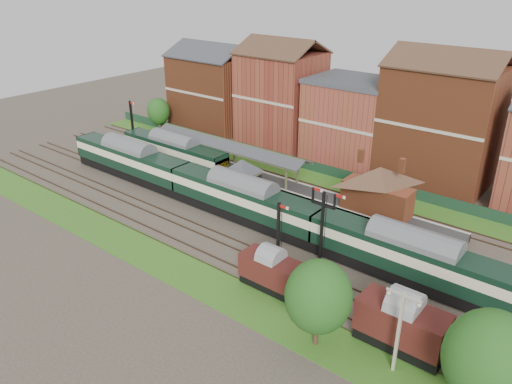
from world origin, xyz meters
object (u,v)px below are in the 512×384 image
Objects in this scene: signal_box at (242,181)px; dmu_train at (243,199)px; platform_railcar at (174,151)px; goods_van_a at (271,271)px; semaphore_bracket at (322,223)px.

signal_box reaches higher than dmu_train.
dmu_train reaches higher than platform_railcar.
goods_van_a is at bearing -39.66° from dmu_train.
semaphore_bracket reaches higher than platform_railcar.
semaphore_bracket reaches higher than dmu_train.
goods_van_a is (29.39, -15.50, -0.55)m from platform_railcar.
semaphore_bracket is at bearing -16.31° from platform_railcar.
dmu_train is at bearing 140.34° from goods_van_a.
signal_box is at bearing -11.68° from platform_railcar.
platform_railcar is (-18.53, 6.50, -0.19)m from dmu_train.
signal_box is 4.33m from dmu_train.
semaphore_bracket is 32.11m from platform_railcar.
goods_van_a is (13.67, -12.25, -1.19)m from signal_box.
platform_railcar is 3.28× the size of goods_van_a.
semaphore_bracket is 0.43× the size of platform_railcar.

